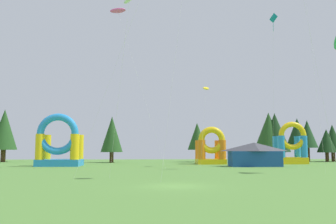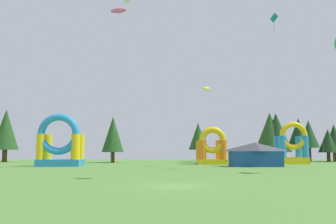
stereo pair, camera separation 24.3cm
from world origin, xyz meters
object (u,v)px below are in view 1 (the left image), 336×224
at_px(kite_teal_diamond, 273,20).
at_px(inflatable_blue_arch, 211,150).
at_px(inflatable_yellow_castle, 291,148).
at_px(kite_pink_parafoil, 118,11).
at_px(festival_tent, 255,154).
at_px(kite_yellow_parafoil, 206,88).
at_px(inflatable_orange_dome, 59,147).

relative_size(kite_teal_diamond, inflatable_blue_arch, 3.20).
bearing_deg(inflatable_yellow_castle, kite_pink_parafoil, -160.78).
height_order(inflatable_yellow_castle, festival_tent, inflatable_yellow_castle).
xyz_separation_m(kite_yellow_parafoil, inflatable_orange_dome, (-21.54, 1.87, -8.53)).
xyz_separation_m(kite_pink_parafoil, inflatable_blue_arch, (14.78, 10.04, -19.85)).
bearing_deg(festival_tent, inflatable_blue_arch, 122.75).
distance_m(kite_pink_parafoil, festival_tent, 28.60).
xyz_separation_m(kite_teal_diamond, inflatable_orange_dome, (-29.02, 9.85, -16.15)).
xyz_separation_m(kite_pink_parafoil, kite_teal_diamond, (20.34, -6.00, -3.18)).
bearing_deg(kite_teal_diamond, kite_yellow_parafoil, 133.16).
relative_size(kite_pink_parafoil, inflatable_yellow_castle, 3.24).
bearing_deg(inflatable_yellow_castle, inflatable_orange_dome, -170.76).
relative_size(kite_yellow_parafoil, inflatable_blue_arch, 1.92).
distance_m(inflatable_yellow_castle, inflatable_orange_dome, 37.47).
bearing_deg(inflatable_blue_arch, festival_tent, -57.25).
bearing_deg(inflatable_orange_dome, inflatable_blue_arch, 14.77).
height_order(kite_pink_parafoil, festival_tent, kite_pink_parafoil).
distance_m(kite_yellow_parafoil, inflatable_yellow_castle, 19.42).
xyz_separation_m(inflatable_blue_arch, inflatable_orange_dome, (-23.46, -6.19, 0.52)).
xyz_separation_m(inflatable_blue_arch, festival_tent, (5.11, -7.94, -0.60)).
relative_size(inflatable_yellow_castle, inflatable_orange_dome, 0.91).
xyz_separation_m(kite_teal_diamond, inflatable_yellow_castle, (7.96, 15.87, -16.37)).
relative_size(kite_teal_diamond, inflatable_yellow_castle, 2.81).
bearing_deg(kite_yellow_parafoil, inflatable_orange_dome, 175.04).
distance_m(kite_teal_diamond, festival_tent, 19.08).
xyz_separation_m(kite_yellow_parafoil, kite_pink_parafoil, (-12.86, -1.98, 10.80)).
bearing_deg(kite_pink_parafoil, inflatable_orange_dome, 156.09).
bearing_deg(festival_tent, kite_teal_diamond, -86.79).
relative_size(kite_yellow_parafoil, inflatable_orange_dome, 1.54).
xyz_separation_m(inflatable_yellow_castle, festival_tent, (-8.41, -7.77, -0.90)).
bearing_deg(festival_tent, kite_pink_parafoil, -173.98).
distance_m(inflatable_orange_dome, festival_tent, 28.65).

